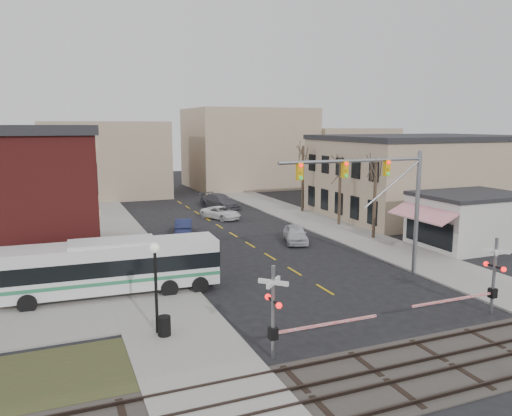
{
  "coord_description": "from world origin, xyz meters",
  "views": [
    {
      "loc": [
        -14.46,
        -22.57,
        9.64
      ],
      "look_at": [
        -0.62,
        11.22,
        3.5
      ],
      "focal_mm": 35.0,
      "sensor_mm": 36.0,
      "label": 1
    }
  ],
  "objects_px": {
    "traffic_signal_mast": "(382,188)",
    "car_a": "(295,234)",
    "rr_crossing_east": "(488,278)",
    "car_d": "(220,201)",
    "pedestrian_near": "(162,278)",
    "transit_bus": "(113,266)",
    "rr_crossing_west": "(283,312)",
    "pedestrian_far": "(116,275)",
    "street_lamp": "(155,269)",
    "trash_bin": "(164,326)",
    "car_c": "(221,213)",
    "car_b": "(184,226)"
  },
  "relations": [
    {
      "from": "transit_bus",
      "to": "car_a",
      "type": "distance_m",
      "value": 17.23
    },
    {
      "from": "transit_bus",
      "to": "pedestrian_far",
      "type": "xyz_separation_m",
      "value": [
        0.22,
        0.65,
        -0.72
      ]
    },
    {
      "from": "rr_crossing_west",
      "to": "pedestrian_near",
      "type": "bearing_deg",
      "value": 106.84
    },
    {
      "from": "street_lamp",
      "to": "car_d",
      "type": "height_order",
      "value": "street_lamp"
    },
    {
      "from": "trash_bin",
      "to": "car_c",
      "type": "relative_size",
      "value": 0.2
    },
    {
      "from": "car_d",
      "to": "street_lamp",
      "type": "bearing_deg",
      "value": -132.69
    },
    {
      "from": "traffic_signal_mast",
      "to": "trash_bin",
      "type": "height_order",
      "value": "traffic_signal_mast"
    },
    {
      "from": "transit_bus",
      "to": "rr_crossing_west",
      "type": "height_order",
      "value": "rr_crossing_west"
    },
    {
      "from": "pedestrian_far",
      "to": "traffic_signal_mast",
      "type": "bearing_deg",
      "value": -53.04
    },
    {
      "from": "traffic_signal_mast",
      "to": "pedestrian_far",
      "type": "height_order",
      "value": "traffic_signal_mast"
    },
    {
      "from": "transit_bus",
      "to": "pedestrian_far",
      "type": "distance_m",
      "value": 1.0
    },
    {
      "from": "rr_crossing_west",
      "to": "pedestrian_far",
      "type": "relative_size",
      "value": 3.16
    },
    {
      "from": "car_a",
      "to": "car_c",
      "type": "bearing_deg",
      "value": 120.57
    },
    {
      "from": "street_lamp",
      "to": "pedestrian_far",
      "type": "relative_size",
      "value": 2.39
    },
    {
      "from": "traffic_signal_mast",
      "to": "car_a",
      "type": "relative_size",
      "value": 2.32
    },
    {
      "from": "car_a",
      "to": "car_c",
      "type": "relative_size",
      "value": 0.93
    },
    {
      "from": "car_d",
      "to": "pedestrian_far",
      "type": "distance_m",
      "value": 29.53
    },
    {
      "from": "transit_bus",
      "to": "traffic_signal_mast",
      "type": "height_order",
      "value": "traffic_signal_mast"
    },
    {
      "from": "rr_crossing_west",
      "to": "street_lamp",
      "type": "xyz_separation_m",
      "value": [
        -4.42,
        4.16,
        1.19
      ]
    },
    {
      "from": "traffic_signal_mast",
      "to": "trash_bin",
      "type": "xyz_separation_m",
      "value": [
        -14.5,
        -3.77,
        -5.17
      ]
    },
    {
      "from": "pedestrian_far",
      "to": "car_b",
      "type": "bearing_deg",
      "value": 21.89
    },
    {
      "from": "car_b",
      "to": "trash_bin",
      "type": "bearing_deg",
      "value": 88.9
    },
    {
      "from": "car_d",
      "to": "pedestrian_near",
      "type": "distance_m",
      "value": 29.57
    },
    {
      "from": "rr_crossing_east",
      "to": "car_d",
      "type": "height_order",
      "value": "rr_crossing_east"
    },
    {
      "from": "car_a",
      "to": "trash_bin",
      "type": "bearing_deg",
      "value": -114.77
    },
    {
      "from": "transit_bus",
      "to": "car_c",
      "type": "relative_size",
      "value": 2.59
    },
    {
      "from": "transit_bus",
      "to": "rr_crossing_west",
      "type": "xyz_separation_m",
      "value": [
        5.62,
        -10.52,
        0.24
      ]
    },
    {
      "from": "car_a",
      "to": "car_b",
      "type": "relative_size",
      "value": 1.05
    },
    {
      "from": "rr_crossing_west",
      "to": "street_lamp",
      "type": "height_order",
      "value": "street_lamp"
    },
    {
      "from": "car_d",
      "to": "pedestrian_near",
      "type": "height_order",
      "value": "pedestrian_near"
    },
    {
      "from": "traffic_signal_mast",
      "to": "pedestrian_near",
      "type": "bearing_deg",
      "value": 169.85
    },
    {
      "from": "car_a",
      "to": "car_b",
      "type": "height_order",
      "value": "car_a"
    },
    {
      "from": "rr_crossing_west",
      "to": "car_a",
      "type": "bearing_deg",
      "value": 61.72
    },
    {
      "from": "transit_bus",
      "to": "car_d",
      "type": "xyz_separation_m",
      "value": [
        14.95,
        26.25,
        -0.9
      ]
    },
    {
      "from": "car_a",
      "to": "car_c",
      "type": "distance_m",
      "value": 12.43
    },
    {
      "from": "street_lamp",
      "to": "pedestrian_far",
      "type": "height_order",
      "value": "street_lamp"
    },
    {
      "from": "rr_crossing_east",
      "to": "street_lamp",
      "type": "bearing_deg",
      "value": 166.49
    },
    {
      "from": "pedestrian_near",
      "to": "traffic_signal_mast",
      "type": "bearing_deg",
      "value": -78.98
    },
    {
      "from": "car_a",
      "to": "car_d",
      "type": "distance_m",
      "value": 18.59
    },
    {
      "from": "rr_crossing_east",
      "to": "pedestrian_near",
      "type": "height_order",
      "value": "rr_crossing_east"
    },
    {
      "from": "pedestrian_near",
      "to": "car_a",
      "type": "bearing_deg",
      "value": -35.83
    },
    {
      "from": "traffic_signal_mast",
      "to": "pedestrian_near",
      "type": "distance_m",
      "value": 14.36
    },
    {
      "from": "transit_bus",
      "to": "traffic_signal_mast",
      "type": "relative_size",
      "value": 1.2
    },
    {
      "from": "traffic_signal_mast",
      "to": "pedestrian_far",
      "type": "bearing_deg",
      "value": 166.85
    },
    {
      "from": "pedestrian_far",
      "to": "car_c",
      "type": "bearing_deg",
      "value": 16.53
    },
    {
      "from": "rr_crossing_east",
      "to": "pedestrian_far",
      "type": "xyz_separation_m",
      "value": [
        -17.04,
        10.87,
        -0.96
      ]
    },
    {
      "from": "rr_crossing_west",
      "to": "rr_crossing_east",
      "type": "bearing_deg",
      "value": 1.49
    },
    {
      "from": "transit_bus",
      "to": "car_b",
      "type": "relative_size",
      "value": 2.92
    },
    {
      "from": "rr_crossing_east",
      "to": "car_a",
      "type": "bearing_deg",
      "value": 95.93
    },
    {
      "from": "rr_crossing_west",
      "to": "pedestrian_near",
      "type": "height_order",
      "value": "rr_crossing_west"
    }
  ]
}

